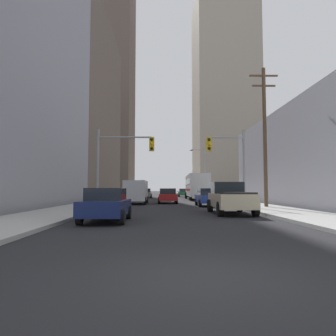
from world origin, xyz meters
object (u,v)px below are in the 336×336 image
Objects in this scene: cargo_van_silver at (136,191)px; sedan_navy at (107,205)px; pickup_truck_beige at (230,198)px; sedan_green at (183,193)px; sedan_blue at (208,197)px; sedan_grey at (146,193)px; sedan_red at (168,196)px; traffic_signal_near_left at (123,155)px; traffic_signal_near_right at (228,156)px; city_bus at (197,186)px.

sedan_navy is (-0.01, -16.41, -0.52)m from cargo_van_silver.
sedan_green is (-0.06, 38.50, -0.16)m from pickup_truck_beige.
cargo_van_silver is 1.24× the size of sedan_blue.
sedan_navy is at bearing -98.67° from sedan_green.
sedan_green is at bearing 90.09° from pickup_truck_beige.
sedan_grey is at bearing 90.13° from cargo_van_silver.
sedan_red is at bearing -97.73° from sedan_green.
sedan_navy is at bearing -87.26° from traffic_signal_near_left.
sedan_green is at bearing 81.33° from sedan_navy.
sedan_red is at bearing 22.79° from cargo_van_silver.
sedan_green is 0.70× the size of traffic_signal_near_right.
cargo_van_silver is 16.42m from sedan_navy.
sedan_green is (6.57, 7.09, 0.00)m from sedan_grey.
cargo_van_silver is 27.26m from sedan_green.
traffic_signal_near_left reaches higher than sedan_grey.
sedan_blue is 0.70× the size of traffic_signal_near_left.
traffic_signal_near_right is (1.02, -33.64, 3.23)m from sedan_green.
sedan_green is at bearing 78.28° from traffic_signal_near_left.
sedan_blue is at bearing -93.08° from city_bus.
sedan_blue is (6.49, 12.35, 0.00)m from sedan_navy.
sedan_navy is at bearing -89.94° from sedan_grey.
traffic_signal_near_left is at bearing -90.88° from sedan_grey.
cargo_van_silver is 10.76m from traffic_signal_near_right.
traffic_signal_near_right is at bearing -71.13° from sedan_blue.
cargo_van_silver is 1.24× the size of sedan_navy.
city_bus is 14.19m from sedan_green.
cargo_van_silver is at bearing -157.21° from sedan_red.
sedan_red is 10.10m from traffic_signal_near_right.
traffic_signal_near_left is (-6.93, -3.12, 3.30)m from sedan_blue.
traffic_signal_near_left is at bearing -155.78° from sedan_blue.
sedan_grey is at bearing 99.90° from sedan_red.
sedan_grey is 1.00× the size of sedan_green.
sedan_navy is 13.95m from sedan_blue.
sedan_grey and sedan_green have the same top height.
sedan_red is (-3.47, 13.34, -0.16)m from pickup_truck_beige.
city_bus is 11.89m from sedan_red.
traffic_signal_near_right is at bearing 78.82° from pickup_truck_beige.
city_bus is 14.39m from cargo_van_silver.
pickup_truck_beige is 1.30× the size of sedan_green.
traffic_signal_near_right reaches higher than pickup_truck_beige.
city_bus is 1.93× the size of traffic_signal_near_left.
city_bus is 2.74× the size of sedan_green.
pickup_truck_beige reaches higher than sedan_navy.
sedan_navy is 12.36m from traffic_signal_near_right.
pickup_truck_beige is 1.30× the size of sedan_grey.
sedan_grey is (-0.04, 19.38, -0.52)m from cargo_van_silver.
sedan_red is (-3.37, 5.37, 0.00)m from sedan_blue.
pickup_truck_beige is (-0.78, -24.38, -1.00)m from city_bus.
sedan_navy and sedan_green have the same top height.
pickup_truck_beige is at bearing -89.24° from sedan_blue.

